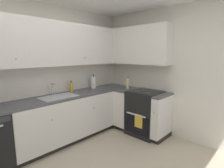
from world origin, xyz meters
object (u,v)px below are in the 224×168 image
at_px(paper_towel_roll, 93,82).
at_px(oil_bottle, 128,83).
at_px(oven_range, 146,112).
at_px(soap_bottle, 71,87).

height_order(paper_towel_roll, oil_bottle, paper_towel_roll).
distance_m(oven_range, paper_towel_roll, 1.31).
relative_size(oven_range, oil_bottle, 3.93).
relative_size(oven_range, soap_bottle, 4.68).
bearing_deg(oven_range, oil_bottle, 92.24).
relative_size(soap_bottle, paper_towel_roll, 0.69).
bearing_deg(paper_towel_roll, soap_bottle, 177.98).
height_order(soap_bottle, paper_towel_roll, paper_towel_roll).
distance_m(soap_bottle, paper_towel_roll, 0.57).
bearing_deg(soap_bottle, oil_bottle, -31.58).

